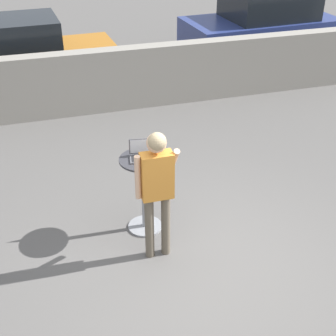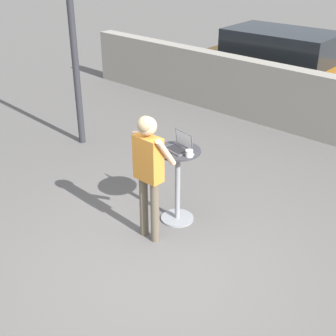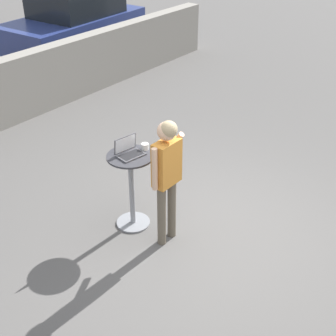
% 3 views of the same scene
% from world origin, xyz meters
% --- Properties ---
extents(ground_plane, '(50.00, 50.00, 0.00)m').
position_xyz_m(ground_plane, '(0.00, 0.00, 0.00)').
color(ground_plane, '#5B5956').
extents(cafe_table, '(0.60, 0.60, 1.06)m').
position_xyz_m(cafe_table, '(-0.50, 0.97, 0.63)').
color(cafe_table, gray).
rests_on(cafe_table, ground_plane).
extents(laptop, '(0.37, 0.30, 0.23)m').
position_xyz_m(laptop, '(-0.49, 0.99, 1.11)').
color(laptop, '#515156').
rests_on(laptop, cafe_table).
extents(coffee_mug, '(0.13, 0.10, 0.08)m').
position_xyz_m(coffee_mug, '(-0.27, 0.92, 1.10)').
color(coffee_mug, white).
rests_on(coffee_mug, cafe_table).
extents(standing_person, '(0.51, 0.37, 1.70)m').
position_xyz_m(standing_person, '(-0.48, 0.41, 1.08)').
color(standing_person, brown).
rests_on(standing_person, ground_plane).
extents(parked_car_further_down, '(4.08, 2.20, 1.67)m').
position_xyz_m(parked_car_further_down, '(4.36, 7.32, 0.83)').
color(parked_car_further_down, navy).
rests_on(parked_car_further_down, ground_plane).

